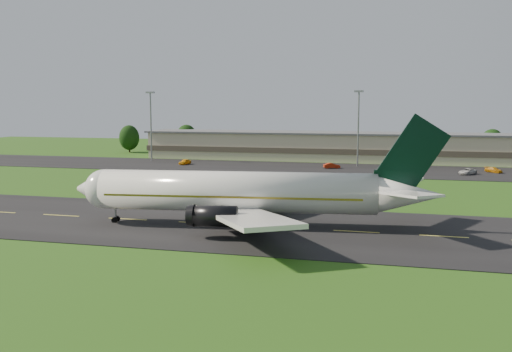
% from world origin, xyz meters
% --- Properties ---
extents(ground, '(360.00, 360.00, 0.00)m').
position_xyz_m(ground, '(0.00, 0.00, 0.00)').
color(ground, '#214711').
rests_on(ground, ground).
extents(taxiway, '(220.00, 30.00, 0.10)m').
position_xyz_m(taxiway, '(0.00, 0.00, 0.05)').
color(taxiway, black).
rests_on(taxiway, ground).
extents(apron, '(260.00, 30.00, 0.10)m').
position_xyz_m(apron, '(0.00, 72.00, 0.05)').
color(apron, black).
rests_on(apron, ground).
extents(airliner, '(51.18, 41.86, 15.57)m').
position_xyz_m(airliner, '(-4.53, 0.11, 4.66)').
color(airliner, white).
rests_on(airliner, ground).
extents(terminal, '(145.00, 16.00, 8.40)m').
position_xyz_m(terminal, '(6.40, 96.18, 3.99)').
color(terminal, '#C1B193').
rests_on(terminal, ground).
extents(light_mast_west, '(2.40, 1.20, 20.35)m').
position_xyz_m(light_mast_west, '(-55.00, 80.00, 12.74)').
color(light_mast_west, gray).
rests_on(light_mast_west, ground).
extents(light_mast_centre, '(2.40, 1.20, 20.35)m').
position_xyz_m(light_mast_centre, '(5.00, 80.00, 12.74)').
color(light_mast_centre, gray).
rests_on(light_mast_centre, ground).
extents(tree_line, '(195.75, 8.83, 9.89)m').
position_xyz_m(tree_line, '(30.10, 105.98, 4.99)').
color(tree_line, black).
rests_on(tree_line, ground).
extents(service_vehicle_a, '(2.66, 4.68, 1.50)m').
position_xyz_m(service_vehicle_a, '(-41.72, 72.82, 0.85)').
color(service_vehicle_a, '#EFA20E').
rests_on(service_vehicle_a, apron).
extents(service_vehicle_b, '(4.55, 2.89, 1.42)m').
position_xyz_m(service_vehicle_b, '(-1.06, 73.18, 0.81)').
color(service_vehicle_b, '#9C200A').
rests_on(service_vehicle_b, apron).
extents(service_vehicle_c, '(4.98, 5.54, 1.43)m').
position_xyz_m(service_vehicle_c, '(31.80, 68.47, 0.81)').
color(service_vehicle_c, silver).
rests_on(service_vehicle_c, apron).
extents(service_vehicle_d, '(4.41, 4.55, 1.31)m').
position_xyz_m(service_vehicle_d, '(38.41, 74.03, 0.75)').
color(service_vehicle_d, '#C87D0B').
rests_on(service_vehicle_d, apron).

